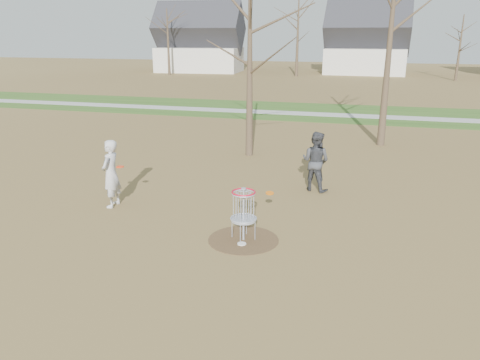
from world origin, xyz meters
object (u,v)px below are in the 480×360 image
(disc_grounded, at_px, (242,244))
(disc_golf_basket, at_px, (244,206))
(player_standing, at_px, (111,174))
(player_throwing, at_px, (316,161))

(disc_grounded, xyz_separation_m, disc_golf_basket, (-0.03, 0.27, 0.89))
(player_standing, height_order, disc_golf_basket, player_standing)
(player_throwing, distance_m, disc_golf_basket, 4.66)
(player_throwing, relative_size, disc_grounded, 9.02)
(player_throwing, bearing_deg, player_standing, 48.38)
(disc_grounded, bearing_deg, disc_golf_basket, 96.20)
(player_standing, bearing_deg, disc_grounded, 68.78)
(disc_golf_basket, bearing_deg, player_standing, 163.35)
(disc_grounded, bearing_deg, player_standing, 160.30)
(player_throwing, xyz_separation_m, disc_golf_basket, (-1.27, -4.48, -0.08))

